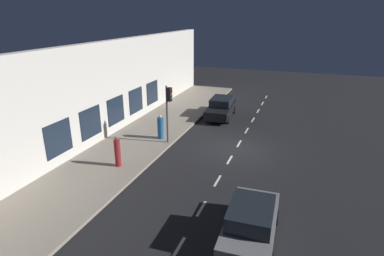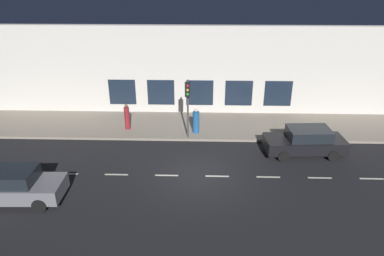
{
  "view_description": "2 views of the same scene",
  "coord_description": "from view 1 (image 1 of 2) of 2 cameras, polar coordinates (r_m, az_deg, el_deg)",
  "views": [
    {
      "loc": [
        -3.66,
        18.08,
        7.99
      ],
      "look_at": [
        2.31,
        1.61,
        1.67
      ],
      "focal_mm": 29.97,
      "sensor_mm": 36.0,
      "label": 1
    },
    {
      "loc": [
        -15.31,
        -0.17,
        9.54
      ],
      "look_at": [
        1.89,
        0.35,
        1.85
      ],
      "focal_mm": 32.63,
      "sensor_mm": 36.0,
      "label": 2
    }
  ],
  "objects": [
    {
      "name": "ground_plane",
      "position": [
        20.11,
        7.79,
        -3.79
      ],
      "size": [
        60.0,
        60.0,
        0.0
      ],
      "primitive_type": "plane",
      "color": "black"
    },
    {
      "name": "parked_car_0",
      "position": [
        25.97,
        5.21,
        3.64
      ],
      "size": [
        2.08,
        4.55,
        1.58
      ],
      "rotation": [
        0.0,
        0.0,
        0.06
      ],
      "color": "black",
      "rests_on": "ground"
    },
    {
      "name": "pedestrian_0",
      "position": [
        21.12,
        -5.61,
        0.05
      ],
      "size": [
        0.56,
        0.56,
        1.62
      ],
      "rotation": [
        0.0,
        0.0,
        4.28
      ],
      "color": "#1E5189",
      "rests_on": "sidewalk"
    },
    {
      "name": "parked_car_1",
      "position": [
        12.34,
        10.4,
        -16.26
      ],
      "size": [
        1.95,
        4.15,
        1.58
      ],
      "rotation": [
        0.0,
        0.0,
        3.17
      ],
      "color": "slate",
      "rests_on": "ground"
    },
    {
      "name": "sidewalk",
      "position": [
        22.09,
        -8.22,
        -1.39
      ],
      "size": [
        4.5,
        32.0,
        0.15
      ],
      "color": "gray",
      "rests_on": "ground"
    },
    {
      "name": "building_facade",
      "position": [
        22.49,
        -14.39,
        6.75
      ],
      "size": [
        0.65,
        32.0,
        6.31
      ],
      "color": "beige",
      "rests_on": "ground"
    },
    {
      "name": "pedestrian_1",
      "position": [
        17.68,
        -13.11,
        -4.24
      ],
      "size": [
        0.37,
        0.37,
        1.7
      ],
      "rotation": [
        0.0,
        0.0,
        3.24
      ],
      "color": "maroon",
      "rests_on": "sidewalk"
    },
    {
      "name": "lane_centre_line",
      "position": [
        21.01,
        8.39,
        -2.75
      ],
      "size": [
        0.12,
        27.2,
        0.01
      ],
      "color": "beige",
      "rests_on": "ground"
    },
    {
      "name": "traffic_light",
      "position": [
        19.78,
        -4.18,
        4.57
      ],
      "size": [
        0.46,
        0.32,
        3.68
      ],
      "color": "#424244",
      "rests_on": "sidewalk"
    }
  ]
}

